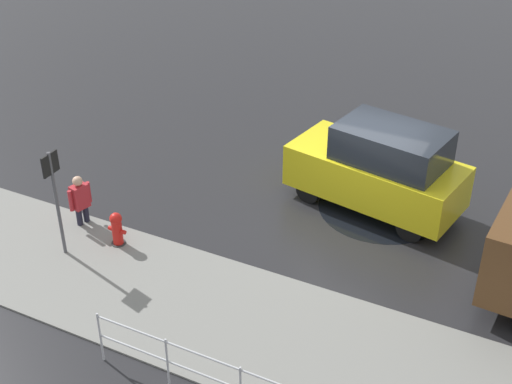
{
  "coord_description": "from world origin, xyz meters",
  "views": [
    {
      "loc": [
        -4.05,
        12.82,
        8.93
      ],
      "look_at": [
        1.77,
        1.26,
        0.9
      ],
      "focal_mm": 50.0,
      "sensor_mm": 36.0,
      "label": 1
    }
  ],
  "objects_px": {
    "moving_hatchback": "(380,168)",
    "fire_hydrant": "(117,230)",
    "sign_post": "(55,189)",
    "pedestrian": "(80,198)"
  },
  "relations": [
    {
      "from": "moving_hatchback",
      "to": "sign_post",
      "type": "height_order",
      "value": "sign_post"
    },
    {
      "from": "pedestrian",
      "to": "sign_post",
      "type": "bearing_deg",
      "value": 108.53
    },
    {
      "from": "fire_hydrant",
      "to": "sign_post",
      "type": "distance_m",
      "value": 1.61
    },
    {
      "from": "moving_hatchback",
      "to": "fire_hydrant",
      "type": "height_order",
      "value": "moving_hatchback"
    },
    {
      "from": "pedestrian",
      "to": "sign_post",
      "type": "distance_m",
      "value": 1.42
    },
    {
      "from": "fire_hydrant",
      "to": "sign_post",
      "type": "bearing_deg",
      "value": 42.63
    },
    {
      "from": "pedestrian",
      "to": "sign_post",
      "type": "xyz_separation_m",
      "value": [
        -0.35,
        1.04,
        0.9
      ]
    },
    {
      "from": "moving_hatchback",
      "to": "fire_hydrant",
      "type": "xyz_separation_m",
      "value": [
        4.4,
        3.89,
        -0.63
      ]
    },
    {
      "from": "fire_hydrant",
      "to": "pedestrian",
      "type": "distance_m",
      "value": 1.23
    },
    {
      "from": "moving_hatchback",
      "to": "sign_post",
      "type": "xyz_separation_m",
      "value": [
        5.21,
        4.63,
        0.55
      ]
    }
  ]
}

